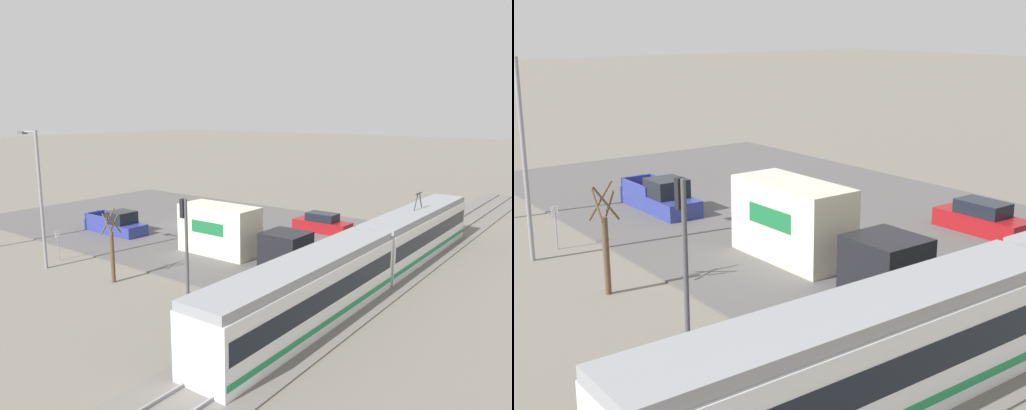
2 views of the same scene
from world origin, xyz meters
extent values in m
plane|color=slate|center=(0.00, 0.00, 0.00)|extent=(320.00, 320.00, 0.00)
cube|color=#565454|center=(0.00, 0.00, 0.04)|extent=(22.08, 36.45, 0.08)
cube|color=white|center=(11.86, 18.94, 1.48)|extent=(14.39, 2.56, 2.81)
cube|color=black|center=(11.86, 18.94, 1.82)|extent=(13.96, 2.59, 0.94)
cube|color=#1E844C|center=(11.86, 18.94, 0.62)|extent=(14.25, 2.60, 0.27)
cube|color=gray|center=(11.86, 18.94, 3.09)|extent=(14.39, 2.36, 0.40)
cube|color=black|center=(5.19, 13.42, 1.24)|extent=(2.51, 2.70, 2.32)
cube|color=beige|center=(5.19, 7.85, 1.78)|extent=(2.51, 5.74, 3.41)
cube|color=#196B38|center=(6.46, 7.85, 2.12)|extent=(0.02, 2.87, 0.85)
cube|color=navy|center=(5.81, -2.96, 0.53)|extent=(2.01, 5.79, 0.90)
cube|color=black|center=(5.81, -2.15, 1.46)|extent=(1.85, 1.97, 0.97)
cube|color=navy|center=(6.74, -4.18, 1.24)|extent=(0.12, 2.90, 0.52)
cube|color=navy|center=(4.89, -4.18, 1.24)|extent=(0.12, 2.90, 0.52)
cube|color=navy|center=(5.81, -5.74, 1.24)|extent=(1.85, 0.23, 0.52)
cube|color=red|center=(6.59, -5.83, 0.80)|extent=(0.14, 0.04, 0.18)
cube|color=maroon|center=(-4.70, 10.46, 0.53)|extent=(1.75, 4.79, 0.91)
cube|color=black|center=(-4.70, 10.46, 1.32)|extent=(1.50, 2.49, 0.66)
cylinder|color=#47474C|center=(13.68, 13.15, 2.86)|extent=(0.16, 0.16, 5.71)
cube|color=black|center=(13.68, 12.97, 5.24)|extent=(0.28, 0.22, 0.95)
sphere|color=#390606|center=(13.68, 12.85, 5.56)|extent=(0.18, 0.18, 0.18)
sphere|color=yellow|center=(13.68, 12.85, 5.24)|extent=(0.18, 0.18, 0.18)
sphere|color=black|center=(13.68, 12.85, 4.92)|extent=(0.18, 0.18, 0.18)
cylinder|color=brown|center=(13.39, 6.73, 1.54)|extent=(0.24, 0.24, 3.07)
cylinder|color=brown|center=(13.64, 6.73, 3.55)|extent=(0.09, 0.87, 1.18)
cylinder|color=brown|center=(13.39, 6.98, 3.66)|extent=(1.04, 0.09, 1.44)
cylinder|color=brown|center=(13.14, 6.73, 3.55)|extent=(0.09, 0.87, 1.18)
cylinder|color=brown|center=(13.39, 6.48, 3.66)|extent=(1.04, 0.09, 1.44)
cylinder|color=gray|center=(14.34, 1.08, 4.39)|extent=(0.20, 0.20, 8.79)
cylinder|color=gray|center=(12.89, 0.21, 1.02)|extent=(0.06, 0.06, 2.04)
cube|color=white|center=(12.89, 0.18, 1.82)|extent=(0.32, 0.02, 0.44)
cube|color=red|center=(12.89, 0.16, 1.82)|extent=(0.31, 0.01, 0.10)
camera|label=1|loc=(30.71, 30.35, 10.00)|focal=35.00mm
camera|label=2|loc=(24.01, 30.93, 10.25)|focal=50.00mm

